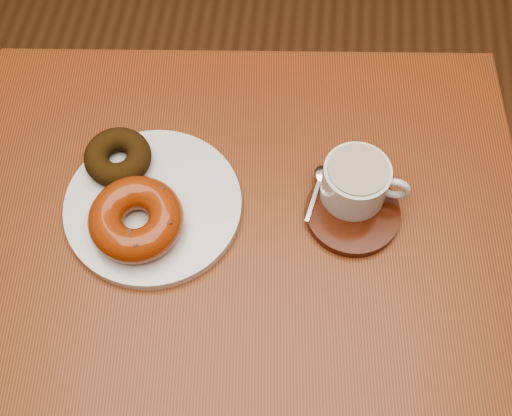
# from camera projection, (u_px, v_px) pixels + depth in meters

# --- Properties ---
(ground) EXTENTS (6.00, 6.00, 0.00)m
(ground) POSITION_uv_depth(u_px,v_px,m) (162.00, 250.00, 1.70)
(ground) COLOR brown
(ground) RESTS_ON ground
(cafe_table) EXTENTS (0.86, 0.67, 0.75)m
(cafe_table) POSITION_uv_depth(u_px,v_px,m) (243.00, 249.00, 1.01)
(cafe_table) COLOR brown
(cafe_table) RESTS_ON ground
(donut_plate) EXTENTS (0.34, 0.34, 0.02)m
(donut_plate) POSITION_uv_depth(u_px,v_px,m) (153.00, 206.00, 0.90)
(donut_plate) COLOR silver
(donut_plate) RESTS_ON cafe_table
(donut_cinnamon) EXTENTS (0.10, 0.10, 0.03)m
(donut_cinnamon) POSITION_uv_depth(u_px,v_px,m) (118.00, 157.00, 0.91)
(donut_cinnamon) COLOR black
(donut_cinnamon) RESTS_ON donut_plate
(donut_caramel) EXTENTS (0.17, 0.17, 0.05)m
(donut_caramel) POSITION_uv_depth(u_px,v_px,m) (136.00, 219.00, 0.85)
(donut_caramel) COLOR #8F340F
(donut_caramel) RESTS_ON donut_plate
(saucer) EXTENTS (0.14, 0.14, 0.01)m
(saucer) POSITION_uv_depth(u_px,v_px,m) (352.00, 213.00, 0.89)
(saucer) COLOR #3C1408
(saucer) RESTS_ON cafe_table
(coffee_cup) EXTENTS (0.12, 0.09, 0.06)m
(coffee_cup) POSITION_uv_depth(u_px,v_px,m) (356.00, 182.00, 0.87)
(coffee_cup) COLOR silver
(coffee_cup) RESTS_ON saucer
(teaspoon) EXTENTS (0.03, 0.09, 0.01)m
(teaspoon) POSITION_uv_depth(u_px,v_px,m) (320.00, 179.00, 0.91)
(teaspoon) COLOR silver
(teaspoon) RESTS_ON saucer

